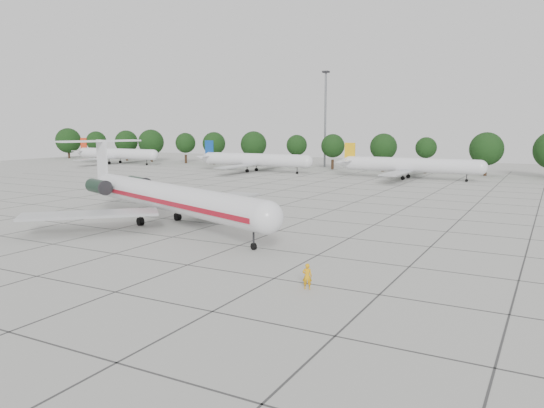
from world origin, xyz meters
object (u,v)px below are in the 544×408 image
object	(u,v)px
bg_airliner_a	(116,154)
bg_airliner_b	(255,160)
bg_airliner_c	(410,165)
main_airliner	(161,195)
floodlight_mast	(325,114)
ground_crew	(307,276)

from	to	relation	value
bg_airliner_a	bg_airliner_b	distance (m)	49.13
bg_airliner_a	bg_airliner_c	xyz separation A→B (m)	(86.19, -3.55, 0.00)
main_airliner	floodlight_mast	size ratio (longest dim) A/B	1.50
ground_crew	bg_airliner_b	distance (m)	92.57
ground_crew	floodlight_mast	world-z (taller)	floodlight_mast
ground_crew	bg_airliner_c	distance (m)	79.56
bg_airliner_a	floodlight_mast	world-z (taller)	floodlight_mast
ground_crew	bg_airliner_c	bearing A→B (deg)	-99.80
bg_airliner_b	bg_airliner_c	distance (m)	37.23
bg_airliner_b	bg_airliner_c	size ratio (longest dim) A/B	1.00
ground_crew	bg_airliner_b	xyz separation A→B (m)	(-49.75, 78.04, 1.99)
bg_airliner_a	floodlight_mast	bearing A→B (deg)	18.34
ground_crew	bg_airliner_c	world-z (taller)	bg_airliner_c
main_airliner	floodlight_mast	world-z (taller)	floodlight_mast
floodlight_mast	bg_airliner_a	bearing A→B (deg)	-161.66
bg_airliner_a	bg_airliner_b	xyz separation A→B (m)	(48.96, -4.05, 0.00)
ground_crew	bg_airliner_b	size ratio (longest dim) A/B	0.07
bg_airliner_b	floodlight_mast	world-z (taller)	floodlight_mast
ground_crew	bg_airliner_a	distance (m)	128.40
bg_airliner_a	floodlight_mast	distance (m)	61.64
bg_airliner_c	ground_crew	bearing A→B (deg)	-80.94
bg_airliner_c	main_airliner	bearing A→B (deg)	-101.03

